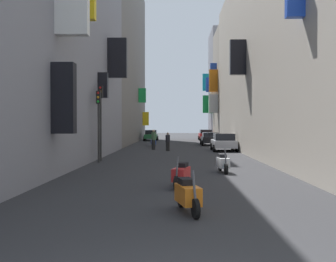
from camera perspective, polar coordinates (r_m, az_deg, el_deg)
The scene contains 18 objects.
ground_plane at distance 34.08m, azimuth 1.22°, elevation -2.81°, with size 140.00×140.00×0.00m, color #2D2D30.
building_left_mid_a at distance 29.91m, azimuth -14.79°, elevation 14.36°, with size 7.39×17.45×18.39m.
building_left_mid_b at distance 51.68m, azimuth -7.83°, elevation 10.36°, with size 6.97×27.31×21.38m.
building_right_near at distance 27.58m, azimuth 18.47°, elevation 11.96°, with size 7.15×43.72×15.05m.
building_right_mid_a at distance 52.55m, azimuth 10.00°, elevation 6.21°, with size 7.07×8.01×14.15m.
building_right_mid_b at distance 60.66m, azimuth 8.82°, elevation 6.31°, with size 7.18×8.28×15.83m.
parked_car_red at distance 56.90m, azimuth 5.30°, elevation -0.52°, with size 1.93×4.25×1.49m.
parked_car_black at distance 43.39m, azimuth 5.97°, elevation -1.05°, with size 2.00×4.20×1.36m.
parked_car_silver at distance 34.20m, azimuth 7.85°, elevation -1.52°, with size 1.99×3.94×1.47m.
parked_car_green at distance 55.92m, azimuth -2.40°, elevation -0.57°, with size 1.88×3.99×1.44m.
scooter_red at distance 14.52m, azimuth 1.88°, elevation -6.07°, with size 0.71×1.95×1.13m.
scooter_orange at distance 10.35m, azimuth 2.80°, elevation -8.93°, with size 0.69×1.81×1.13m.
scooter_blue at distance 40.23m, azimuth -2.08°, elevation -1.58°, with size 0.60×1.93×1.13m.
scooter_white at distance 18.88m, azimuth 7.74°, elevation -4.45°, with size 0.54×1.77×1.13m.
pedestrian_crossing at distance 34.11m, azimuth -0.03°, elevation -1.52°, with size 0.53×0.53×1.55m.
pedestrian_near_left at distance 35.56m, azimuth -2.05°, elevation -1.23°, with size 0.47×0.47×1.77m.
traffic_light_near_corner at distance 24.97m, azimuth -9.48°, elevation 2.92°, with size 0.26×0.34×4.58m.
traffic_light_far_corner at distance 23.99m, azimuth -9.77°, elevation 2.42°, with size 0.26×0.34×4.19m.
Camera 1 is at (-0.01, -4.00, 2.24)m, focal length 43.23 mm.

